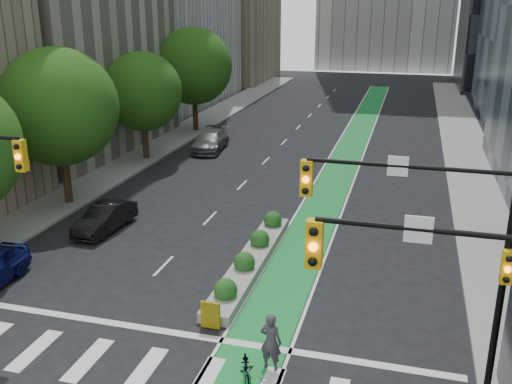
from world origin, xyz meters
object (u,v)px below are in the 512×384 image
Objects in this scene: bicycle at (247,369)px; parked_car_left_mid at (105,218)px; parked_car_left_far at (210,141)px; median_planter at (251,258)px; cyclist at (271,342)px.

parked_car_left_mid is at bearing 115.52° from bicycle.
parked_car_left_far is (-0.43, 16.83, 0.08)m from parked_car_left_mid.
median_planter is 2.51× the size of parked_car_left_mid.
parked_car_left_far is at bearing 114.64° from median_planter.
parked_car_left_mid is 0.79× the size of parked_car_left_far.
cyclist is at bearing -71.96° from parked_car_left_far.
cyclist reaches higher than bicycle.
median_planter is 7.98m from bicycle.
parked_car_left_far is (-11.22, 25.71, -0.22)m from cyclist.
median_planter is 7.39m from cyclist.
bicycle is 0.86× the size of cyclist.
cyclist is at bearing -35.65° from parked_car_left_mid.
parked_car_left_far reaches higher than parked_car_left_mid.
cyclist is at bearing -69.41° from median_planter.
parked_car_left_far reaches higher than median_planter.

